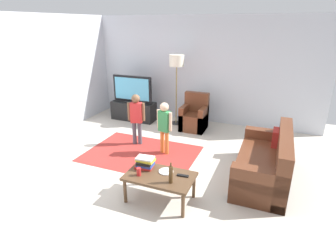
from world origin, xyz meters
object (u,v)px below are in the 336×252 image
at_px(couch, 268,164).
at_px(book_stack, 145,163).
at_px(child_near_tv, 136,115).
at_px(coffee_table, 160,178).
at_px(floor_lamp, 177,64).
at_px(bottle, 171,174).
at_px(tv, 132,89).
at_px(plate, 166,171).
at_px(child_center, 164,124).
at_px(soda_can, 139,172).
at_px(tv_stand, 134,111).
at_px(tv_remote, 183,176).
at_px(armchair, 194,117).

xyz_separation_m(couch, book_stack, (-1.73, -1.09, 0.22)).
relative_size(child_near_tv, coffee_table, 1.12).
bearing_deg(floor_lamp, child_near_tv, -102.05).
bearing_deg(floor_lamp, bottle, -70.61).
height_order(tv, plate, tv).
bearing_deg(child_near_tv, book_stack, -57.68).
height_order(floor_lamp, child_center, floor_lamp).
bearing_deg(child_center, soda_can, -80.43).
height_order(child_near_tv, bottle, child_near_tv).
height_order(floor_lamp, plate, floor_lamp).
bearing_deg(bottle, tv_stand, 126.55).
distance_m(child_center, bottle, 1.77).
bearing_deg(bottle, child_near_tv, 130.00).
relative_size(floor_lamp, child_center, 1.66).
bearing_deg(tv_remote, floor_lamp, 107.49).
bearing_deg(armchair, plate, -81.34).
relative_size(tv, coffee_table, 1.10).
bearing_deg(floor_lamp, armchair, -18.87).
relative_size(couch, floor_lamp, 1.01).
xyz_separation_m(tv, couch, (3.57, -1.83, -0.56)).
relative_size(bottle, tv_remote, 1.81).
height_order(child_center, bottle, child_center).
bearing_deg(book_stack, bottle, -24.19).
relative_size(child_near_tv, bottle, 3.62).
relative_size(tv_stand, child_center, 1.12).
distance_m(couch, child_near_tv, 2.78).
xyz_separation_m(soda_can, plate, (0.33, 0.24, -0.05)).
bearing_deg(child_center, floor_lamp, 103.05).
distance_m(tv, plate, 3.66).
height_order(tv, child_near_tv, tv).
relative_size(book_stack, soda_can, 2.51).
bearing_deg(armchair, tv_stand, 178.70).
bearing_deg(tv, tv_remote, -50.09).
xyz_separation_m(book_stack, bottle, (0.52, -0.23, 0.04)).
xyz_separation_m(tv_stand, couch, (3.57, -1.85, 0.05)).
xyz_separation_m(armchair, child_near_tv, (-0.89, -1.35, 0.37)).
height_order(armchair, coffee_table, armchair).
bearing_deg(tv, armchair, -0.61).
relative_size(tv_remote, plate, 0.77).
relative_size(tv_stand, child_near_tv, 1.08).
bearing_deg(coffee_table, bottle, -28.61).
bearing_deg(coffee_table, tv_remote, 17.35).
bearing_deg(floor_lamp, soda_can, -78.60).
bearing_deg(tv, book_stack, -57.83).
bearing_deg(floor_lamp, tv_stand, -172.68).
bearing_deg(tv_stand, plate, -53.34).
distance_m(child_near_tv, coffee_table, 2.12).
bearing_deg(child_near_tv, tv, 122.00).
distance_m(bottle, tv_remote, 0.27).
height_order(coffee_table, soda_can, soda_can).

